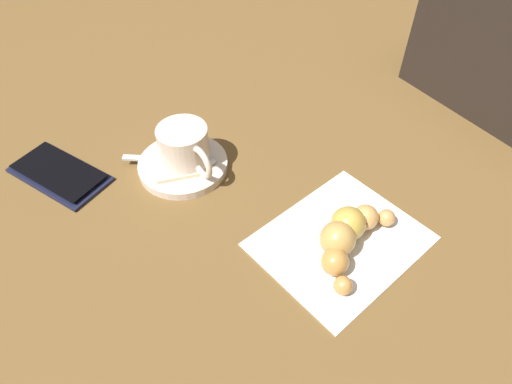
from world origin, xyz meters
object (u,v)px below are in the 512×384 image
object	(u,v)px
saucer	(183,165)
espresso_cup	(185,147)
sugar_packet	(178,174)
cell_phone	(59,173)
napkin	(340,241)
teaspoon	(185,160)
croissant	(347,235)

from	to	relation	value
saucer	espresso_cup	bearing A→B (deg)	-139.33
saucer	sugar_packet	xyz separation A→B (m)	(-0.02, 0.02, 0.01)
saucer	cell_phone	bearing A→B (deg)	50.81
cell_phone	espresso_cup	bearing A→B (deg)	-129.54
saucer	sugar_packet	distance (m)	0.03
saucer	cell_phone	world-z (taller)	same
saucer	napkin	size ratio (longest dim) A/B	0.65
saucer	napkin	world-z (taller)	saucer
espresso_cup	sugar_packet	distance (m)	0.04
napkin	teaspoon	bearing A→B (deg)	12.52
saucer	croissant	world-z (taller)	croissant
croissant	sugar_packet	bearing A→B (deg)	18.16
saucer	sugar_packet	world-z (taller)	sugar_packet
teaspoon	cell_phone	world-z (taller)	teaspoon
cell_phone	croissant	bearing A→B (deg)	-152.29
sugar_packet	cell_phone	world-z (taller)	sugar_packet
espresso_cup	napkin	xyz separation A→B (m)	(-0.23, -0.05, -0.04)
espresso_cup	croissant	bearing A→B (deg)	-168.54
croissant	espresso_cup	bearing A→B (deg)	11.46
sugar_packet	croissant	world-z (taller)	croissant
saucer	teaspoon	xyz separation A→B (m)	(-0.00, -0.00, 0.01)
teaspoon	sugar_packet	distance (m)	0.03
saucer	napkin	bearing A→B (deg)	-166.84
espresso_cup	croissant	distance (m)	0.24
espresso_cup	sugar_packet	world-z (taller)	espresso_cup
sugar_packet	napkin	world-z (taller)	sugar_packet
napkin	croissant	size ratio (longest dim) A/B	1.34
napkin	cell_phone	size ratio (longest dim) A/B	1.26
saucer	croissant	xyz separation A→B (m)	(-0.24, -0.05, 0.02)
teaspoon	napkin	distance (m)	0.24
saucer	teaspoon	world-z (taller)	teaspoon
sugar_packet	croissant	xyz separation A→B (m)	(-0.22, -0.07, 0.01)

